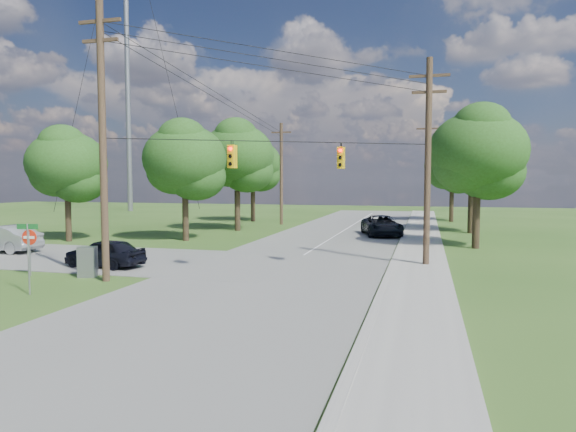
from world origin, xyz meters
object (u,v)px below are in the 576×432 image
(pole_ne, at_px, (428,159))
(car_main_north, at_px, (382,225))
(car_cross_dark, at_px, (105,253))
(pole_north_e, at_px, (427,172))
(do_not_enter_sign, at_px, (29,242))
(pole_sw, at_px, (103,137))
(car_cross_silver, at_px, (2,239))
(pole_north_w, at_px, (281,173))
(control_cabinet, at_px, (87,262))

(pole_ne, xyz_separation_m, car_main_north, (-3.40, 14.08, -4.65))
(car_cross_dark, xyz_separation_m, car_main_north, (12.25, 18.63, 0.07))
(pole_north_e, height_order, do_not_enter_sign, pole_north_e)
(pole_sw, relative_size, car_cross_silver, 2.44)
(pole_sw, relative_size, pole_north_w, 1.20)
(do_not_enter_sign, bearing_deg, pole_north_w, 73.97)
(car_cross_dark, bearing_deg, pole_north_w, -177.62)
(do_not_enter_sign, bearing_deg, car_cross_dark, 47.29)
(car_main_north, bearing_deg, pole_north_e, 51.27)
(car_cross_dark, xyz_separation_m, control_cabinet, (0.79, -2.46, -0.05))
(pole_north_e, relative_size, pole_north_w, 1.00)
(control_cabinet, bearing_deg, pole_sw, -42.88)
(car_cross_dark, bearing_deg, control_cabinet, 23.89)
(car_cross_silver, relative_size, car_main_north, 0.87)
(pole_ne, bearing_deg, do_not_enter_sign, -157.08)
(pole_sw, height_order, pole_ne, pole_sw)
(control_cabinet, bearing_deg, do_not_enter_sign, 169.95)
(car_main_north, distance_m, control_cabinet, 24.00)
(pole_north_w, xyz_separation_m, do_not_enter_sign, (-3.69, -29.44, -3.55))
(car_cross_dark, bearing_deg, pole_sw, 41.31)
(car_cross_silver, bearing_deg, do_not_enter_sign, 54.98)
(pole_sw, bearing_deg, pole_north_w, 90.77)
(car_cross_dark, distance_m, control_cabinet, 2.58)
(pole_north_w, relative_size, car_main_north, 1.76)
(car_main_north, bearing_deg, do_not_enter_sign, -138.90)
(pole_north_e, xyz_separation_m, car_main_north, (-3.40, -7.92, -4.31))
(car_cross_dark, bearing_deg, pole_north_e, 155.63)
(car_cross_dark, relative_size, control_cabinet, 3.01)
(pole_north_w, bearing_deg, car_cross_dark, -93.78)
(pole_ne, height_order, car_main_north, pole_ne)
(pole_north_e, bearing_deg, car_cross_silver, -136.83)
(pole_ne, height_order, car_cross_dark, pole_ne)
(pole_north_w, bearing_deg, car_main_north, -37.01)
(pole_ne, relative_size, pole_north_e, 1.05)
(car_cross_silver, relative_size, control_cabinet, 3.54)
(car_cross_dark, bearing_deg, car_main_north, 152.82)
(pole_north_e, distance_m, do_not_enter_sign, 34.48)
(pole_north_e, bearing_deg, pole_ne, -90.00)
(pole_sw, relative_size, car_cross_dark, 2.86)
(pole_sw, relative_size, do_not_enter_sign, 5.61)
(pole_ne, relative_size, do_not_enter_sign, 4.91)
(pole_north_e, bearing_deg, car_main_north, -113.24)
(car_cross_dark, xyz_separation_m, do_not_enter_sign, (-1.94, -2.90, 0.83))
(pole_sw, distance_m, car_cross_silver, 14.10)
(pole_north_w, bearing_deg, do_not_enter_sign, -97.15)
(pole_north_e, distance_m, car_main_north, 9.63)
(pole_north_e, xyz_separation_m, car_cross_dark, (-15.65, -26.54, -4.38))
(do_not_enter_sign, bearing_deg, control_cabinet, 0.26)
(pole_north_w, height_order, car_main_north, pole_north_w)
(car_cross_silver, xyz_separation_m, control_cabinet, (10.11, -5.57, -0.15))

